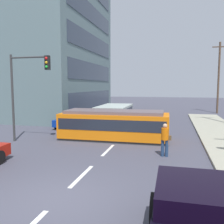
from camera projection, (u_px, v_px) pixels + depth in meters
name	position (u px, v px, depth m)	size (l,w,h in m)	color
ground_plane	(123.00, 136.00, 17.36)	(120.00, 120.00, 0.00)	#434351
lane_stripe_1	(82.00, 176.00, 9.64)	(0.16, 2.40, 0.01)	silver
lane_stripe_2	(108.00, 150.00, 13.50)	(0.16, 2.40, 0.01)	silver
lane_stripe_3	(133.00, 125.00, 21.95)	(0.16, 2.40, 0.01)	silver
lane_stripe_4	(142.00, 117.00, 27.73)	(0.16, 2.40, 0.01)	silver
corner_building	(29.00, 35.00, 29.75)	(16.29, 16.43, 19.20)	slate
streetcar_tram	(114.00, 124.00, 16.13)	(7.11, 2.68, 1.93)	orange
city_bus	(114.00, 114.00, 21.65)	(2.59, 5.21, 1.80)	#A6B2AB
pedestrian_crossing	(165.00, 138.00, 12.21)	(0.50, 0.36, 1.67)	navy
parked_sedan_mid	(72.00, 120.00, 21.14)	(2.01, 4.10, 1.19)	navy
traffic_light_mast	(26.00, 82.00, 15.07)	(2.70, 0.33, 5.45)	#333333
utility_pole_far	(219.00, 77.00, 31.01)	(1.80, 0.24, 8.97)	brown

